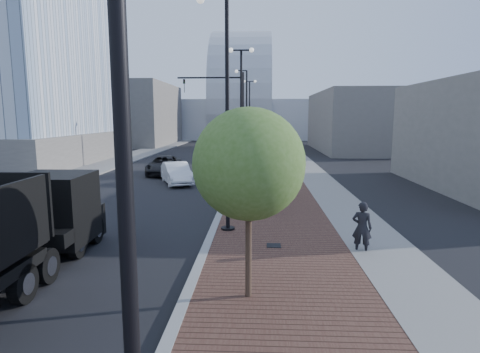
{
  "coord_description": "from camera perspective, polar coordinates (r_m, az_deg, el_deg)",
  "views": [
    {
      "loc": [
        1.84,
        -5.55,
        4.69
      ],
      "look_at": [
        1.0,
        12.0,
        2.0
      ],
      "focal_mm": 29.47,
      "sensor_mm": 36.0,
      "label": 1
    }
  ],
  "objects": [
    {
      "name": "sidewalk",
      "position": [
        45.81,
        4.82,
        2.87
      ],
      "size": [
        7.0,
        140.0,
        0.12
      ],
      "primitive_type": "cube",
      "color": "#4C2D23",
      "rests_on": "ground"
    },
    {
      "name": "tree_1",
      "position": [
        20.62,
        2.21,
        4.86
      ],
      "size": [
        2.59,
        2.57,
        4.61
      ],
      "color": "#382619",
      "rests_on": "ground"
    },
    {
      "name": "streetlight_4",
      "position": [
        51.56,
        1.39,
        8.84
      ],
      "size": [
        1.72,
        0.56,
        9.28
      ],
      "color": "black",
      "rests_on": "ground"
    },
    {
      "name": "commercial_block_nw",
      "position": [
        69.09,
        -15.86,
        8.63
      ],
      "size": [
        14.0,
        20.0,
        10.0
      ],
      "primitive_type": "cube",
      "color": "#645F5A",
      "rests_on": "ground"
    },
    {
      "name": "commercial_block_ne",
      "position": [
        57.33,
        17.21,
        7.62
      ],
      "size": [
        12.0,
        22.0,
        8.0
      ],
      "primitive_type": "cube",
      "color": "#64605A",
      "rests_on": "ground"
    },
    {
      "name": "utility_cover_2",
      "position": [
        24.97,
        3.99,
        -1.84
      ],
      "size": [
        0.5,
        0.5,
        0.02
      ],
      "primitive_type": "cube",
      "color": "black",
      "rests_on": "sidewalk"
    },
    {
      "name": "tree_3",
      "position": [
        44.58,
        2.52,
        7.55
      ],
      "size": [
        2.4,
        2.36,
        5.0
      ],
      "color": "#382619",
      "rests_on": "ground"
    },
    {
      "name": "streetlight_0",
      "position": [
        3.76,
        -16.84,
        10.35
      ],
      "size": [
        1.72,
        0.56,
        9.28
      ],
      "color": "black",
      "rests_on": "ground"
    },
    {
      "name": "dark_car_far",
      "position": [
        51.2,
        -1.73,
        4.27
      ],
      "size": [
        2.19,
        5.16,
        1.49
      ],
      "primitive_type": "imported",
      "rotation": [
        0.0,
        0.0,
        -0.02
      ],
      "color": "black",
      "rests_on": "ground"
    },
    {
      "name": "traffic_mast",
      "position": [
        30.63,
        -1.28,
        9.25
      ],
      "size": [
        5.09,
        0.2,
        8.0
      ],
      "color": "black",
      "rests_on": "ground"
    },
    {
      "name": "concrete_strip",
      "position": [
        45.99,
        8.19,
        2.84
      ],
      "size": [
        2.4,
        140.0,
        0.13
      ],
      "primitive_type": "cube",
      "color": "slate",
      "rests_on": "ground"
    },
    {
      "name": "curb",
      "position": [
        45.82,
        0.43,
        2.91
      ],
      "size": [
        0.3,
        140.0,
        0.14
      ],
      "primitive_type": "cube",
      "color": "gray",
      "rests_on": "ground"
    },
    {
      "name": "dark_car_mid",
      "position": [
        32.77,
        -10.92,
        1.63
      ],
      "size": [
        2.99,
        5.57,
        1.49
      ],
      "primitive_type": "imported",
      "rotation": [
        0.0,
        0.0,
        0.1
      ],
      "color": "black",
      "rests_on": "ground"
    },
    {
      "name": "convention_center",
      "position": [
        90.64,
        0.33,
        9.53
      ],
      "size": [
        50.0,
        30.0,
        50.0
      ],
      "color": "#A6ABB1",
      "rests_on": "ground"
    },
    {
      "name": "streetlight_3",
      "position": [
        39.57,
        0.8,
        8.2
      ],
      "size": [
        1.44,
        0.56,
        9.21
      ],
      "color": "black",
      "rests_on": "ground"
    },
    {
      "name": "tree_0",
      "position": [
        9.65,
        1.56,
        1.77
      ],
      "size": [
        2.78,
        2.78,
        4.92
      ],
      "color": "#382619",
      "rests_on": "ground"
    },
    {
      "name": "west_sidewalk",
      "position": [
        48.13,
        -15.24,
        2.87
      ],
      "size": [
        4.0,
        140.0,
        0.12
      ],
      "primitive_type": "cube",
      "color": "slate",
      "rests_on": "ground"
    },
    {
      "name": "utility_cover_1",
      "position": [
        14.31,
        4.91,
        -9.91
      ],
      "size": [
        0.5,
        0.5,
        0.02
      ],
      "primitive_type": "cube",
      "color": "black",
      "rests_on": "sidewalk"
    },
    {
      "name": "pedestrian",
      "position": [
        14.21,
        17.24,
        -7.1
      ],
      "size": [
        0.77,
        0.63,
        1.83
      ],
      "primitive_type": "imported",
      "rotation": [
        0.0,
        0.0,
        2.8
      ],
      "color": "black",
      "rests_on": "ground"
    },
    {
      "name": "white_sedan",
      "position": [
        27.98,
        -9.17,
        0.49
      ],
      "size": [
        3.18,
        4.81,
        1.5
      ],
      "primitive_type": "imported",
      "rotation": [
        0.0,
        0.0,
        0.39
      ],
      "color": "white",
      "rests_on": "ground"
    },
    {
      "name": "streetlight_1",
      "position": [
        15.61,
        -2.25,
        7.42
      ],
      "size": [
        1.44,
        0.56,
        9.21
      ],
      "color": "black",
      "rests_on": "ground"
    },
    {
      "name": "streetlight_2",
      "position": [
        27.58,
        0.17,
        8.97
      ],
      "size": [
        1.72,
        0.56,
        9.28
      ],
      "color": "black",
      "rests_on": "ground"
    },
    {
      "name": "tree_2",
      "position": [
        32.6,
        2.42,
        6.45
      ],
      "size": [
        2.72,
        2.72,
        4.78
      ],
      "color": "#382619",
      "rests_on": "ground"
    }
  ]
}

